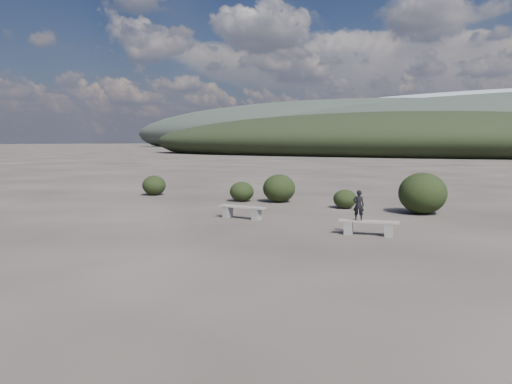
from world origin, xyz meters
The scene contains 9 objects.
ground centered at (0.00, 0.00, 0.00)m, with size 1200.00×1200.00×0.00m, color #302925.
bench_left centered at (-1.33, 4.52, 0.27)m, with size 1.79×0.41×0.45m.
bench_right centered at (3.52, 3.77, 0.26)m, with size 1.76×0.77×0.43m.
seated_person centered at (3.23, 3.69, 0.87)m, with size 0.32×0.21×0.88m, color black.
shrub_a centered at (-4.11, 8.84, 0.45)m, with size 1.10×1.10×0.90m, color black.
shrub_b centered at (-2.54, 9.51, 0.63)m, with size 1.46×1.46×1.25m, color black.
shrub_c centered at (0.78, 9.02, 0.38)m, with size 0.96×0.96×0.77m, color black.
shrub_d centered at (3.84, 9.06, 0.78)m, with size 1.78×1.78×1.56m, color black.
shrub_f centered at (-9.37, 8.79, 0.50)m, with size 1.18×1.18×1.00m, color black.
Camera 1 is at (8.09, -10.15, 2.71)m, focal length 35.00 mm.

